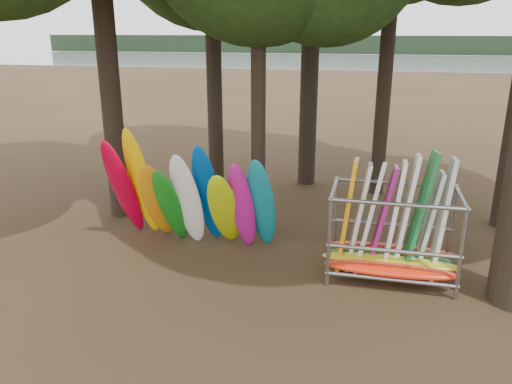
# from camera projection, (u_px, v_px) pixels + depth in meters

# --- Properties ---
(ground) EXTENTS (120.00, 120.00, 0.00)m
(ground) POSITION_uv_depth(u_px,v_px,m) (272.00, 273.00, 11.34)
(ground) COLOR #47331E
(ground) RESTS_ON ground
(lake) EXTENTS (160.00, 160.00, 0.00)m
(lake) POSITION_uv_depth(u_px,v_px,m) (361.00, 71.00, 66.88)
(lake) COLOR gray
(lake) RESTS_ON ground
(far_shore) EXTENTS (160.00, 4.00, 4.00)m
(far_shore) POSITION_uv_depth(u_px,v_px,m) (369.00, 45.00, 112.53)
(far_shore) COLOR black
(far_shore) RESTS_ON ground
(kayak_row) EXTENTS (4.36, 1.85, 3.20)m
(kayak_row) POSITION_uv_depth(u_px,v_px,m) (189.00, 200.00, 12.33)
(kayak_row) COLOR #BD0024
(kayak_row) RESTS_ON ground
(storage_rack) EXTENTS (2.99, 1.60, 2.90)m
(storage_rack) POSITION_uv_depth(u_px,v_px,m) (392.00, 236.00, 10.91)
(storage_rack) COLOR gray
(storage_rack) RESTS_ON ground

